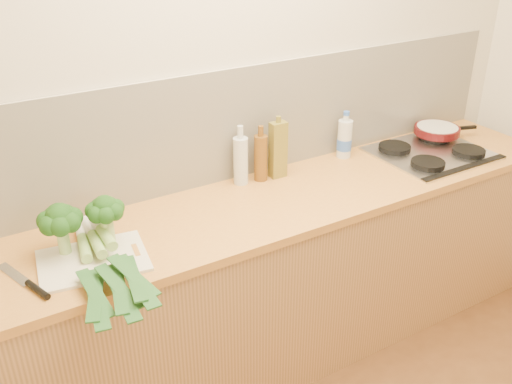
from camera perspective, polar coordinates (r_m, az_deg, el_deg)
room_shell at (r=2.69m, az=-1.93°, el=6.76°), size 3.50×3.50×3.50m
counter at (r=2.82m, az=1.21°, el=-8.91°), size 3.20×0.62×0.90m
gas_hob at (r=3.18m, az=17.17°, el=3.87°), size 0.58×0.50×0.04m
chopping_board at (r=2.24m, az=-15.98°, el=-6.60°), size 0.43×0.35×0.01m
broccoli_left at (r=2.24m, az=-19.01°, el=-2.70°), size 0.17×0.17×0.21m
broccoli_right at (r=2.25m, az=-14.85°, el=-1.86°), size 0.15×0.15×0.21m
leek_front at (r=2.21m, az=-16.56°, el=-6.29°), size 0.18×0.70×0.04m
leek_mid at (r=2.18m, az=-15.18°, el=-5.94°), size 0.12×0.71×0.04m
leek_back at (r=2.18m, az=-14.12°, el=-5.31°), size 0.10×0.68×0.04m
chefs_knife at (r=2.17m, az=-21.52°, el=-8.72°), size 0.13×0.32×0.02m
skillet at (r=3.36m, az=17.69°, el=5.93°), size 0.36×0.25×0.04m
oil_tin at (r=2.74m, az=2.22°, el=4.28°), size 0.08×0.05×0.31m
glass_bottle at (r=2.68m, az=-1.54°, el=3.24°), size 0.07×0.07×0.29m
amber_bottle at (r=2.72m, az=0.48°, el=3.50°), size 0.06×0.06×0.28m
water_bottle at (r=3.02m, az=8.84°, el=5.19°), size 0.08×0.08×0.23m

